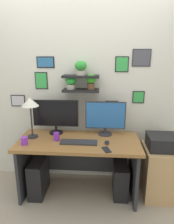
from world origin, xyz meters
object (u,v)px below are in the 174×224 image
Objects in this scene: desk at (79,154)px; pen_cup at (56,137)px; desk_lamp at (30,105)px; computer_tower_right at (120,179)px; drawer_cabinet at (160,171)px; cell_phone at (106,150)px; keyboard at (79,142)px; printer at (163,142)px; computer_tower_left at (39,177)px; monitor_left at (56,115)px; monitor_right at (105,117)px; coffee_mug at (24,141)px; computer_mouse at (107,142)px.

pen_cup reaches higher than desk.
desk_lamp reaches higher than computer_tower_right.
cell_phone is at bearing -156.64° from drawer_cabinet.
printer is (1.03, 0.14, -0.03)m from keyboard.
computer_tower_right is at bearing -175.76° from drawer_cabinet.
keyboard is 0.29m from pen_cup.
drawer_cabinet reaches higher than computer_tower_left.
desk is 2.50× the size of monitor_left.
monitor_right is 0.99m from drawer_cabinet.
desk is 2.90× the size of monitor_right.
coffee_mug is 0.38m from pen_cup.
keyboard is (0.01, -0.14, 0.22)m from desk.
monitor_left reaches higher than drawer_cabinet.
desk_lamp is 1.35× the size of printer.
pen_cup is (-0.62, 0.05, 0.04)m from computer_mouse.
cell_phone is at bearing -13.10° from computer_tower_left.
coffee_mug is 1.31m from computer_tower_right.
computer_tower_left is at bearing -126.31° from monitor_left.
printer is at bearing 90.00° from drawer_cabinet.
drawer_cabinet is at bearing 3.78° from computer_tower_left.
pen_cup is at bearing -176.44° from printer.
desk_lamp is (-0.27, -0.17, 0.17)m from monitor_left.
pen_cup is at bearing -176.44° from drawer_cabinet.
pen_cup is 1.32m from printer.
computer_mouse is 0.19× the size of computer_tower_left.
desk is at bearing -26.71° from monitor_left.
drawer_cabinet is 1.38× the size of computer_tower_left.
monitor_right is 0.96m from desk_lamp.
drawer_cabinet is at bearing 7.62° from coffee_mug.
monitor_left is 4.30× the size of cell_phone.
computer_tower_right is (1.16, 0.18, -0.58)m from coffee_mug.
drawer_cabinet is (0.70, 0.30, -0.43)m from cell_phone.
desk is 15.01× the size of pen_cup.
keyboard is 1.04m from printer.
computer_tower_right is (0.81, 0.04, -0.59)m from pen_cup.
computer_mouse is 0.90× the size of pen_cup.
desk is 0.44m from computer_mouse.
desk_lamp is (-0.60, -0.00, 0.64)m from desk.
cell_phone is 0.30× the size of computer_tower_left.
monitor_left reaches higher than computer_tower_right.
computer_tower_right is at bearing 3.12° from pen_cup.
computer_tower_left is at bearing -168.93° from desk.
monitor_right reaches higher than coffee_mug.
cell_phone is 1.56× the size of coffee_mug.
monitor_left reaches higher than cell_phone.
monitor_left reaches higher than monitor_right.
drawer_cabinet is 1.57m from computer_tower_left.
computer_tower_right is (1.06, 0.07, -0.02)m from computer_tower_left.
computer_tower_left is at bearing 147.63° from cell_phone.
monitor_right is 1.01× the size of desk_lamp.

